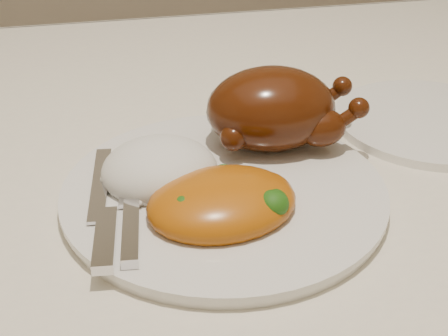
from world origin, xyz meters
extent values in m
cube|color=brown|center=(0.00, 0.00, 0.74)|extent=(1.60, 0.90, 0.04)
cube|color=silver|center=(0.00, 0.00, 0.76)|extent=(1.72, 1.02, 0.01)
cube|color=silver|center=(0.00, 0.51, 0.68)|extent=(1.72, 0.01, 0.18)
cylinder|color=white|center=(0.02, -0.04, 0.77)|extent=(0.36, 0.36, 0.01)
cylinder|color=white|center=(0.27, 0.05, 0.77)|extent=(0.27, 0.27, 0.01)
ellipsoid|color=#491D07|center=(0.08, 0.03, 0.82)|extent=(0.14, 0.11, 0.08)
ellipsoid|color=#491D07|center=(0.07, 0.02, 0.84)|extent=(0.06, 0.05, 0.03)
ellipsoid|color=#491D07|center=(0.12, 0.00, 0.81)|extent=(0.05, 0.04, 0.04)
sphere|color=#491D07|center=(0.16, 0.00, 0.83)|extent=(0.02, 0.02, 0.02)
ellipsoid|color=#491D07|center=(0.13, 0.05, 0.81)|extent=(0.05, 0.04, 0.04)
sphere|color=#491D07|center=(0.16, 0.05, 0.83)|extent=(0.02, 0.02, 0.02)
sphere|color=#491D07|center=(0.04, 0.00, 0.81)|extent=(0.03, 0.03, 0.03)
sphere|color=#491D07|center=(0.04, 0.06, 0.81)|extent=(0.03, 0.03, 0.03)
ellipsoid|color=white|center=(-0.04, -0.02, 0.79)|extent=(0.11, 0.10, 0.06)
ellipsoid|color=#C0640C|center=(0.01, -0.08, 0.79)|extent=(0.14, 0.12, 0.04)
ellipsoid|color=#C0640C|center=(0.04, -0.07, 0.79)|extent=(0.06, 0.05, 0.03)
ellipsoid|color=#143709|center=(-0.01, -0.09, 0.79)|extent=(0.03, 0.03, 0.03)
ellipsoid|color=#143709|center=(0.02, -0.05, 0.80)|extent=(0.02, 0.02, 0.02)
ellipsoid|color=#143709|center=(0.05, -0.10, 0.79)|extent=(0.03, 0.03, 0.03)
ellipsoid|color=#143709|center=(0.04, -0.10, 0.80)|extent=(0.03, 0.03, 0.02)
ellipsoid|color=#143709|center=(0.02, -0.09, 0.79)|extent=(0.03, 0.03, 0.02)
ellipsoid|color=#143709|center=(0.02, -0.11, 0.79)|extent=(0.03, 0.03, 0.02)
ellipsoid|color=#143709|center=(-0.03, -0.09, 0.80)|extent=(0.02, 0.02, 0.02)
cube|color=silver|center=(-0.09, -0.02, 0.78)|extent=(0.03, 0.12, 0.00)
cube|color=silver|center=(-0.09, -0.11, 0.79)|extent=(0.02, 0.08, 0.01)
cube|color=silver|center=(-0.07, -0.10, 0.79)|extent=(0.02, 0.08, 0.01)
cube|color=silver|center=(-0.07, -0.02, 0.79)|extent=(0.02, 0.09, 0.00)
camera|label=1|loc=(-0.09, -0.51, 1.09)|focal=50.00mm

